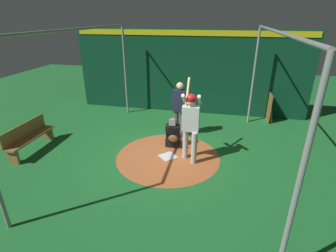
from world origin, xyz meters
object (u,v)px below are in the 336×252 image
(batter, at_px, (191,121))
(umpire, at_px, (180,107))
(bat_rack, at_px, (269,107))
(bench, at_px, (29,137))
(catcher, at_px, (173,135))
(home_plate, at_px, (168,156))

(batter, relative_size, umpire, 1.23)
(bat_rack, bearing_deg, bench, -60.08)
(catcher, relative_size, bench, 0.54)
(home_plate, xyz_separation_m, umpire, (-1.44, 0.07, 1.01))
(catcher, xyz_separation_m, umpire, (-0.76, 0.06, 0.66))
(umpire, distance_m, bench, 4.57)
(home_plate, relative_size, catcher, 0.45)
(home_plate, xyz_separation_m, catcher, (-0.68, 0.01, 0.35))
(home_plate, distance_m, bat_rack, 4.82)
(umpire, relative_size, bat_rack, 1.70)
(home_plate, height_order, bench, bench)
(catcher, bearing_deg, bench, -73.69)
(home_plate, bearing_deg, batter, 86.81)
(bat_rack, bearing_deg, batter, -34.64)
(bat_rack, distance_m, bench, 8.27)
(batter, xyz_separation_m, umpire, (-1.48, -0.54, -0.15))
(batter, height_order, umpire, batter)
(home_plate, bearing_deg, umpire, 177.33)
(bat_rack, bearing_deg, umpire, -54.53)
(batter, height_order, bench, batter)
(catcher, height_order, bat_rack, bat_rack)
(home_plate, bearing_deg, bench, -82.96)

